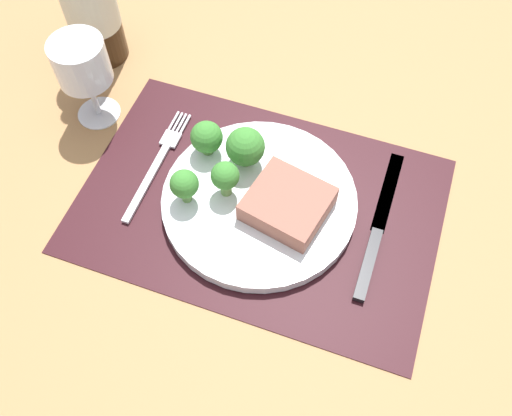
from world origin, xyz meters
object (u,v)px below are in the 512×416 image
Objects in this scene: plate at (259,201)px; fork at (158,163)px; steak at (288,204)px; knife at (376,234)px; wine_glass at (82,66)px.

plate is 15.33cm from fork.
steak is 11.92cm from knife.
plate is at bearing 171.63° from steak.
steak is at bearing -172.32° from knife.
knife is 1.74× the size of wine_glass.
steak is 0.42× the size of knife.
wine_glass reaches higher than plate.
plate is at bearing -14.46° from wine_glass.
fork is 1.46× the size of wine_glass.
fork is at bearing -25.04° from wine_glass.
fork is 15.93cm from wine_glass.
steak is (3.93, -0.58, 2.28)cm from plate.
steak is 19.49cm from fork.
wine_glass is (-42.72, 6.49, 8.81)cm from knife.
wine_glass is at bearing 173.55° from knife.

